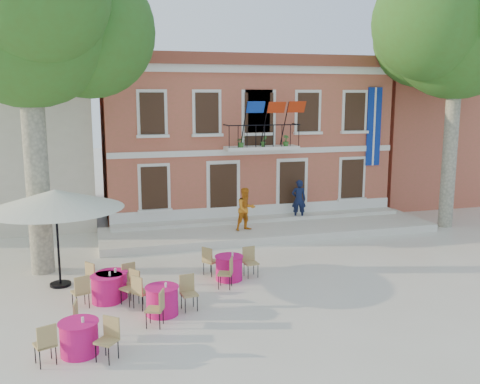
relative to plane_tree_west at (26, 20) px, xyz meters
The scene contains 14 objects.
ground 10.63m from the plane_tree_west, 13.76° to the right, with size 90.00×90.00×0.00m, color beige.
main_building 12.83m from the plane_tree_west, 43.37° to the left, with size 13.50×9.59×7.50m.
neighbor_east 23.30m from the plane_tree_west, 24.16° to the left, with size 9.40×9.40×6.40m.
terrace 12.10m from the plane_tree_west, 17.24° to the left, with size 14.00×3.40×0.30m, color silver.
plane_tree_west is the anchor object (origin of this frame).
plane_tree_east 16.82m from the plane_tree_west, ahead, with size 5.76×5.76×11.32m.
patio_umbrella 5.55m from the plane_tree_west, 68.48° to the right, with size 4.02×4.02×2.99m.
pedestrian_navy 13.03m from the plane_tree_west, 19.28° to the left, with size 0.64×0.42×1.77m, color #0F1734.
pedestrian_orange 10.52m from the plane_tree_west, 17.18° to the left, with size 0.85×0.67×1.76m, color orange.
cafe_table_0 9.43m from the plane_tree_west, 54.09° to the right, with size 1.73×1.86×0.95m.
cafe_table_1 8.40m from the plane_tree_west, 55.08° to the right, with size 1.48×1.80×0.95m.
cafe_table_2 9.90m from the plane_tree_west, 78.99° to the right, with size 1.85×1.75×0.95m.
cafe_table_3 8.46m from the plane_tree_west, 59.36° to the right, with size 1.95×1.04×0.95m.
cafe_table_4 9.77m from the plane_tree_west, 22.91° to the right, with size 1.71×1.86×0.95m.
Camera 1 is at (-5.17, -16.32, 5.72)m, focal length 40.00 mm.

